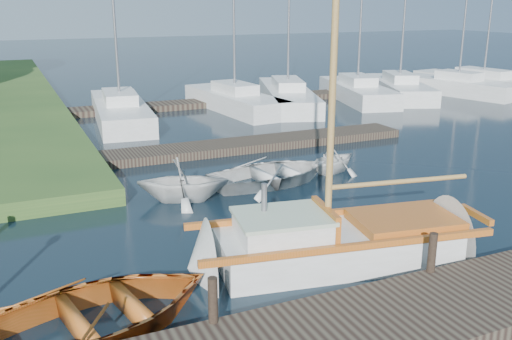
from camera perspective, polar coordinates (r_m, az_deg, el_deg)
name	(u,v)px	position (r m, az deg, el deg)	size (l,w,h in m)	color
ground	(256,214)	(15.04, 0.00, -4.39)	(160.00, 160.00, 0.00)	black
near_dock	(400,320)	(10.32, 14.16, -14.33)	(18.00, 2.20, 0.30)	black
far_dock	(234,146)	(21.46, -2.20, 2.41)	(14.00, 1.60, 0.30)	black
pontoon	(301,96)	(33.26, 4.53, 7.39)	(30.00, 1.60, 0.30)	black
mooring_post_1	(213,300)	(9.51, -4.33, -12.86)	(0.16, 0.16, 0.80)	black
mooring_post_2	(432,253)	(11.63, 17.21, -7.89)	(0.16, 0.16, 0.80)	black
sailboat	(343,246)	(12.43, 8.66, -7.48)	(7.37, 3.10, 9.83)	silver
dinghy	(93,308)	(10.14, -15.96, -13.15)	(3.09, 4.32, 0.90)	#9D5713
tender_b	(183,178)	(15.96, -7.35, -0.77)	(2.18, 2.53, 1.33)	silver
tender_c	(272,170)	(17.44, 1.65, 0.00)	(2.85, 3.99, 0.83)	silver
tender_d	(333,156)	(18.68, 7.71, 1.37)	(1.77, 2.05, 1.08)	silver
marina_boat_0	(120,109)	(27.38, -13.41, 5.93)	(3.05, 8.72, 10.65)	silver
marina_boat_2	(235,99)	(29.54, -2.14, 7.12)	(2.96, 8.00, 11.58)	silver
marina_boat_3	(288,94)	(31.09, 3.18, 7.57)	(5.13, 9.59, 12.31)	silver
marina_boat_4	(357,90)	(33.10, 10.09, 7.89)	(4.03, 8.08, 11.75)	silver
marina_boat_5	(399,87)	(34.84, 14.14, 8.05)	(5.03, 8.22, 10.13)	silver
marina_boat_6	(458,85)	(36.60, 19.56, 7.98)	(3.99, 7.44, 9.26)	silver
marina_boat_7	(483,82)	(38.54, 21.75, 8.16)	(3.43, 9.76, 12.60)	silver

